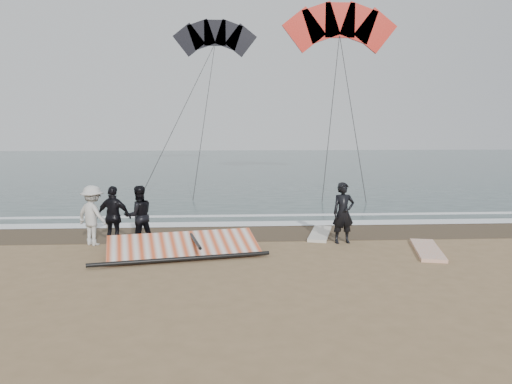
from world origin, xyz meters
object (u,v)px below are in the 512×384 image
board_cream (320,234)px  sail_rig (182,247)px  man_main (343,213)px  board_white (427,250)px

board_cream → sail_rig: 4.91m
man_main → board_cream: size_ratio=0.85×
board_cream → sail_rig: (-4.38, -2.22, 0.15)m
board_white → man_main: bearing=164.7°
man_main → board_white: bearing=-37.0°
man_main → board_white: size_ratio=0.78×
sail_rig → board_white: bearing=-1.1°
man_main → sail_rig: man_main is taller
man_main → sail_rig: (-4.88, -1.08, -0.75)m
board_white → board_cream: 3.59m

